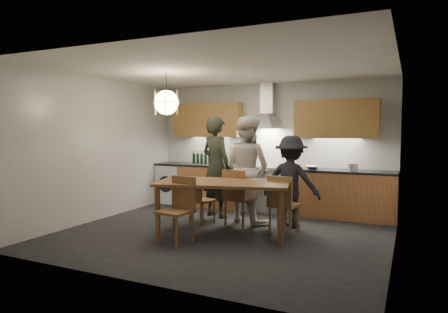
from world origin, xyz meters
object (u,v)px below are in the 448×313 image
at_px(dining_table, 223,188).
at_px(person_right, 291,181).
at_px(stock_pot, 353,167).
at_px(chair_back_left, 199,197).
at_px(chair_front, 179,205).
at_px(wine_bottles, 202,157).
at_px(person_mid, 247,169).
at_px(person_left, 216,167).
at_px(mixing_bowl, 312,167).

xyz_separation_m(dining_table, person_right, (0.80, 1.00, 0.02)).
bearing_deg(stock_pot, chair_back_left, -147.89).
relative_size(chair_back_left, chair_front, 0.86).
relative_size(chair_back_left, wine_bottles, 1.81).
height_order(person_right, stock_pot, person_right).
bearing_deg(person_mid, person_right, -161.72).
bearing_deg(person_right, person_left, -3.05).
height_order(person_mid, person_right, person_mid).
distance_m(person_left, person_right, 1.52).
height_order(person_left, stock_pot, person_left).
distance_m(person_left, mixing_bowl, 1.83).
relative_size(dining_table, person_mid, 1.16).
xyz_separation_m(chair_back_left, person_right, (1.52, 0.48, 0.30)).
distance_m(person_right, wine_bottles, 2.62).
distance_m(person_right, mixing_bowl, 1.01).
height_order(person_left, person_right, person_left).
distance_m(person_mid, mixing_bowl, 1.36).
bearing_deg(chair_back_left, chair_front, 126.58).
height_order(chair_back_left, person_mid, person_mid).
relative_size(chair_back_left, stock_pot, 4.78).
bearing_deg(dining_table, person_right, 37.24).
xyz_separation_m(chair_back_left, mixing_bowl, (1.66, 1.47, 0.46)).
xyz_separation_m(person_left, person_mid, (0.69, -0.15, -0.01)).
xyz_separation_m(dining_table, chair_front, (-0.42, -0.61, -0.20)).
bearing_deg(stock_pot, dining_table, -129.58).
bearing_deg(wine_bottles, chair_back_left, -63.31).
relative_size(chair_back_left, person_left, 0.44).
xyz_separation_m(dining_table, person_left, (-0.70, 1.17, 0.20)).
bearing_deg(person_left, stock_pot, -139.43).
distance_m(dining_table, chair_front, 0.77).
bearing_deg(chair_back_left, stock_pot, -126.07).
relative_size(dining_table, chair_front, 2.28).
relative_size(chair_front, wine_bottles, 2.11).
height_order(chair_front, wine_bottles, wine_bottles).
bearing_deg(chair_front, person_right, 61.74).
bearing_deg(person_mid, person_left, 7.35).
bearing_deg(person_right, chair_front, 56.27).
relative_size(person_mid, person_right, 1.22).
bearing_deg(person_right, mixing_bowl, -94.41).
height_order(dining_table, person_right, person_right).
bearing_deg(chair_back_left, person_right, -140.64).
relative_size(person_left, stock_pot, 10.96).
relative_size(chair_front, stock_pot, 5.56).
distance_m(chair_front, person_mid, 1.73).
bearing_deg(chair_back_left, person_left, -70.30).
height_order(chair_front, person_left, person_left).
bearing_deg(wine_bottles, chair_front, -67.97).
height_order(chair_front, mixing_bowl, same).
relative_size(person_right, wine_bottles, 3.39).
bearing_deg(stock_pot, mixing_bowl, -177.64).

